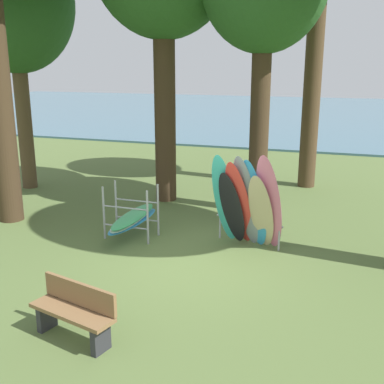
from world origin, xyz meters
TOP-DOWN VIEW (x-y plane):
  - ground_plane at (0.00, 0.00)m, footprint 80.00×80.00m
  - lake_water at (0.00, 31.16)m, footprint 80.00×36.00m
  - tree_deep_back at (-6.98, 3.95)m, footprint 3.62×3.62m
  - leaning_board_pile at (0.94, 0.95)m, footprint 1.68×1.11m
  - board_storage_rack at (-1.73, 0.82)m, footprint 1.15×2.12m
  - park_bench at (-0.67, -3.31)m, footprint 1.46×0.74m

SIDE VIEW (x-z plane):
  - ground_plane at x=0.00m, z-range 0.00..0.00m
  - lake_water at x=0.00m, z-range 0.00..0.10m
  - park_bench at x=-0.67m, z-range 0.03..0.88m
  - board_storage_rack at x=-1.73m, z-range -0.15..1.10m
  - leaning_board_pile at x=0.94m, z-range -0.10..2.12m
  - tree_deep_back at x=-6.98m, z-range 1.76..9.56m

